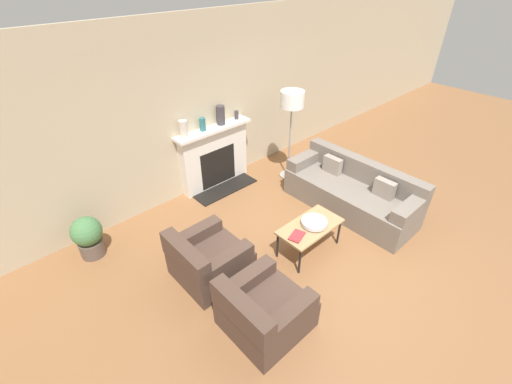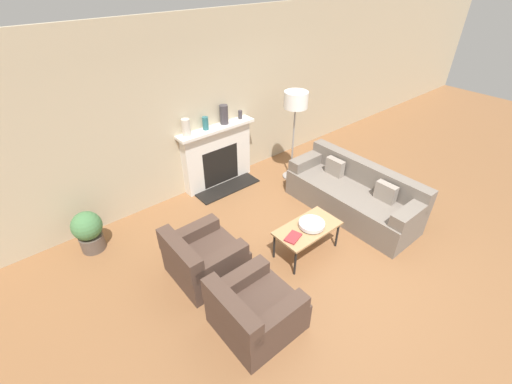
{
  "view_description": "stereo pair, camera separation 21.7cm",
  "coord_description": "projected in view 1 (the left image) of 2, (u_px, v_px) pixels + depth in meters",
  "views": [
    {
      "loc": [
        -3.27,
        -1.86,
        3.51
      ],
      "look_at": [
        -0.27,
        1.41,
        0.45
      ],
      "focal_mm": 24.0,
      "sensor_mm": 36.0,
      "label": 1
    },
    {
      "loc": [
        -3.1,
        -2.0,
        3.51
      ],
      "look_at": [
        -0.27,
        1.41,
        0.45
      ],
      "focal_mm": 24.0,
      "sensor_mm": 36.0,
      "label": 2
    }
  ],
  "objects": [
    {
      "name": "coffee_table",
      "position": [
        310.0,
        228.0,
        4.74
      ],
      "size": [
        0.93,
        0.49,
        0.45
      ],
      "color": "tan",
      "rests_on": "ground_plane"
    },
    {
      "name": "book",
      "position": [
        297.0,
        236.0,
        4.52
      ],
      "size": [
        0.27,
        0.22,
        0.02
      ],
      "rotation": [
        0.0,
        0.0,
        0.3
      ],
      "color": "#9E2D33",
      "rests_on": "coffee_table"
    },
    {
      "name": "fireplace",
      "position": [
        215.0,
        157.0,
        6.12
      ],
      "size": [
        1.46,
        0.59,
        1.12
      ],
      "color": "silver",
      "rests_on": "ground_plane"
    },
    {
      "name": "wall_back",
      "position": [
        214.0,
        104.0,
        5.79
      ],
      "size": [
        18.0,
        0.06,
        2.9
      ],
      "color": "#BCAD8E",
      "rests_on": "ground_plane"
    },
    {
      "name": "armchair_near",
      "position": [
        263.0,
        311.0,
        3.79
      ],
      "size": [
        0.87,
        0.83,
        0.71
      ],
      "rotation": [
        0.0,
        0.0,
        1.57
      ],
      "color": "#4C382D",
      "rests_on": "ground_plane"
    },
    {
      "name": "mantel_vase_left",
      "position": [
        184.0,
        129.0,
        5.42
      ],
      "size": [
        0.14,
        0.14,
        0.28
      ],
      "color": "beige",
      "rests_on": "fireplace"
    },
    {
      "name": "potted_plant",
      "position": [
        88.0,
        236.0,
        4.71
      ],
      "size": [
        0.41,
        0.41,
        0.63
      ],
      "color": "brown",
      "rests_on": "ground_plane"
    },
    {
      "name": "mantel_vase_center_right",
      "position": [
        221.0,
        115.0,
        5.82
      ],
      "size": [
        0.14,
        0.14,
        0.33
      ],
      "color": "#3D383D",
      "rests_on": "fireplace"
    },
    {
      "name": "armchair_far",
      "position": [
        208.0,
        260.0,
        4.42
      ],
      "size": [
        0.87,
        0.83,
        0.71
      ],
      "rotation": [
        0.0,
        0.0,
        1.57
      ],
      "color": "#4C382D",
      "rests_on": "ground_plane"
    },
    {
      "name": "couch",
      "position": [
        352.0,
        192.0,
        5.62
      ],
      "size": [
        0.83,
        2.17,
        0.81
      ],
      "rotation": [
        0.0,
        0.0,
        -1.57
      ],
      "color": "slate",
      "rests_on": "ground_plane"
    },
    {
      "name": "mantel_vase_center_left",
      "position": [
        203.0,
        124.0,
        5.64
      ],
      "size": [
        0.1,
        0.1,
        0.22
      ],
      "color": "#28666B",
      "rests_on": "fireplace"
    },
    {
      "name": "bowl",
      "position": [
        314.0,
        222.0,
        4.71
      ],
      "size": [
        0.36,
        0.36,
        0.07
      ],
      "color": "silver",
      "rests_on": "coffee_table"
    },
    {
      "name": "floor_lamp",
      "position": [
        292.0,
        105.0,
        5.84
      ],
      "size": [
        0.41,
        0.41,
        1.66
      ],
      "color": "gray",
      "rests_on": "ground_plane"
    },
    {
      "name": "ground_plane",
      "position": [
        336.0,
        251.0,
        4.94
      ],
      "size": [
        18.0,
        18.0,
        0.0
      ],
      "primitive_type": "plane",
      "color": "brown"
    },
    {
      "name": "mantel_vase_right",
      "position": [
        237.0,
        115.0,
        6.06
      ],
      "size": [
        0.07,
        0.07,
        0.15
      ],
      "color": "#3D383D",
      "rests_on": "fireplace"
    }
  ]
}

